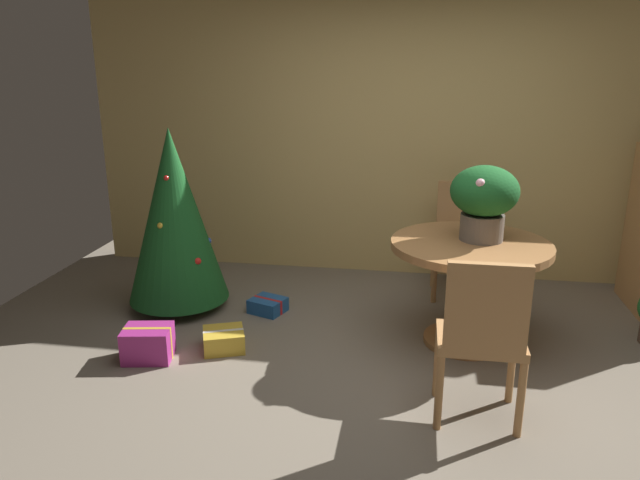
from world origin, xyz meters
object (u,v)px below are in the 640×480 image
flower_vase (484,197)px  holiday_tree (174,216)px  gift_box_gold (224,340)px  gift_box_purple (148,343)px  wooden_chair_far (461,232)px  wooden_chair_near (482,332)px  gift_box_blue (268,305)px  round_dining_table (469,272)px

flower_vase → holiday_tree: size_ratio=0.35×
gift_box_gold → gift_box_purple: bearing=-154.4°
gift_box_purple → wooden_chair_far: bearing=36.6°
wooden_chair_near → gift_box_blue: (-1.52, 1.29, -0.49)m
round_dining_table → gift_box_purple: size_ratio=3.07×
gift_box_purple → gift_box_gold: 0.51m
round_dining_table → gift_box_blue: (-1.52, 0.30, -0.48)m
gift_box_purple → gift_box_blue: size_ratio=1.11×
round_dining_table → gift_box_purple: (-2.13, -0.60, -0.43)m
round_dining_table → flower_vase: (0.07, 0.06, 0.52)m
flower_vase → gift_box_blue: bearing=171.7°
flower_vase → gift_box_gold: size_ratio=1.46×
wooden_chair_near → gift_box_purple: wooden_chair_near is taller
wooden_chair_near → wooden_chair_far: wooden_chair_near is taller
wooden_chair_far → round_dining_table: bearing=-90.0°
wooden_chair_far → gift_box_purple: wooden_chair_far is taller
gift_box_blue → gift_box_purple: bearing=-124.0°
holiday_tree → gift_box_blue: bearing=1.2°
wooden_chair_near → gift_box_blue: wooden_chair_near is taller
wooden_chair_near → holiday_tree: holiday_tree is taller
holiday_tree → gift_box_purple: holiday_tree is taller
holiday_tree → flower_vase: bearing=-5.3°
gift_box_gold → gift_box_blue: bearing=77.8°
holiday_tree → gift_box_gold: (0.59, -0.66, -0.70)m
round_dining_table → flower_vase: bearing=42.7°
wooden_chair_near → gift_box_blue: size_ratio=3.03×
round_dining_table → holiday_tree: holiday_tree is taller
wooden_chair_far → gift_box_gold: (-1.67, -1.36, -0.48)m
flower_vase → wooden_chair_near: (-0.07, -1.06, -0.51)m
round_dining_table → gift_box_purple: 2.25m
round_dining_table → gift_box_purple: bearing=-164.2°
round_dining_table → gift_box_gold: size_ratio=3.09×
round_dining_table → holiday_tree: 2.29m
wooden_chair_near → gift_box_gold: wooden_chair_near is taller
wooden_chair_near → gift_box_gold: (-1.67, 0.62, -0.48)m
wooden_chair_near → wooden_chair_far: (0.00, 1.98, -0.00)m
round_dining_table → flower_vase: size_ratio=2.11×
round_dining_table → flower_vase: flower_vase is taller
gift_box_blue → wooden_chair_far: bearing=24.2°
round_dining_table → wooden_chair_near: 1.00m
wooden_chair_far → gift_box_gold: bearing=-140.8°
flower_vase → gift_box_purple: flower_vase is taller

